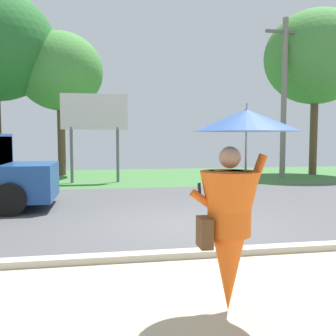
# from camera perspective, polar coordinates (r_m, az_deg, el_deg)

# --- Properties ---
(ground_plane) EXTENTS (40.00, 22.00, 0.20)m
(ground_plane) POSITION_cam_1_polar(r_m,az_deg,el_deg) (10.72, -0.60, -5.29)
(ground_plane) COLOR #4C4C4F
(monk_pedestrian) EXTENTS (1.11, 1.07, 2.13)m
(monk_pedestrian) POSITION_cam_1_polar(r_m,az_deg,el_deg) (3.94, 9.73, -5.11)
(monk_pedestrian) COLOR #E55B19
(monk_pedestrian) RESTS_ON ground_plane
(utility_pole) EXTENTS (1.80, 0.24, 6.92)m
(utility_pole) POSITION_cam_1_polar(r_m,az_deg,el_deg) (17.68, 16.89, 10.37)
(utility_pole) COLOR gray
(utility_pole) RESTS_ON ground_plane
(roadside_billboard) EXTENTS (2.60, 0.12, 3.50)m
(roadside_billboard) POSITION_cam_1_polar(r_m,az_deg,el_deg) (15.45, -10.91, 7.31)
(roadside_billboard) COLOR slate
(roadside_billboard) RESTS_ON ground_plane
(tree_left_far) EXTENTS (3.98, 3.98, 6.68)m
(tree_left_far) POSITION_cam_1_polar(r_m,az_deg,el_deg) (19.08, -15.79, 13.61)
(tree_left_far) COLOR brown
(tree_left_far) RESTS_ON ground_plane
(tree_right_mid) EXTENTS (4.85, 4.85, 7.79)m
(tree_right_mid) POSITION_cam_1_polar(r_m,az_deg,el_deg) (20.18, 21.17, 15.08)
(tree_right_mid) COLOR brown
(tree_right_mid) RESTS_ON ground_plane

